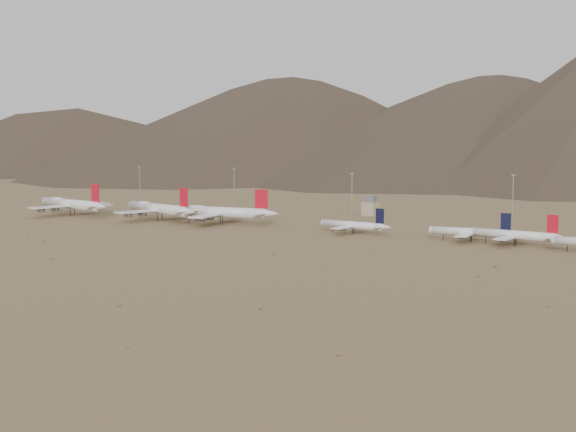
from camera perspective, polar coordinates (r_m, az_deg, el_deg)
The scene contains 13 objects.
ground at distance 391.35m, azimuth -5.85°, elevation -1.24°, with size 3000.00×3000.00×0.00m, color olive.
widebody_west at distance 492.41m, azimuth -15.15°, elevation 0.83°, with size 65.66×51.41×19.71m.
widebody_centre at distance 452.74m, azimuth -9.16°, elevation 0.52°, with size 63.49×50.37×19.46m.
widebody_east at distance 430.19m, azimuth -4.86°, elevation 0.29°, with size 64.30×50.04×19.19m.
narrowbody_a at distance 388.29m, azimuth 4.72°, elevation -0.66°, with size 39.83×28.72×13.15m.
narrowbody_b at distance 367.61m, azimuth 12.95°, elevation -1.13°, with size 41.17×29.76×13.60m.
narrowbody_c at distance 360.13m, azimuth 15.92°, elevation -1.31°, with size 43.46×31.24×14.33m.
control_tower at distance 477.10m, azimuth 5.86°, elevation 0.67°, with size 8.00×8.00×12.00m.
mast_far_west at distance 572.98m, azimuth -10.49°, elevation 2.35°, with size 2.00×0.60×25.70m.
mast_west at distance 539.02m, azimuth -3.85°, elevation 2.23°, with size 2.00×0.60×25.70m.
mast_centre at distance 462.82m, azimuth 4.57°, elevation 1.63°, with size 2.00×0.60×25.70m.
mast_east at distance 466.18m, azimuth 15.70°, elevation 1.46°, with size 2.00×0.60×25.70m.
desert_scrub at distance 321.89m, azimuth -10.89°, elevation -2.80°, with size 427.49×184.23×0.86m.
Camera 1 is at (236.86, -307.80, 48.05)m, focal length 50.00 mm.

